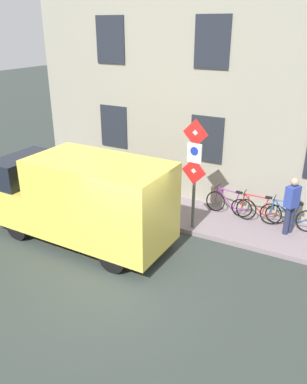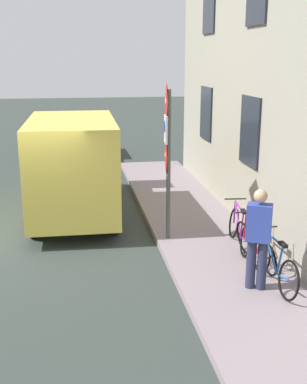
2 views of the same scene
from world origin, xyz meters
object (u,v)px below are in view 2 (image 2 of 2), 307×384
Objects in this scene: sign_post_stacked at (166,143)px; delivery_van at (73,163)px; bicycle_purple at (239,229)px; bicycle_blue at (274,264)px; bicycle_red at (255,245)px; parked_hatchback at (77,137)px; pedestrian at (258,236)px.

sign_post_stacked is 3.24m from delivery_van.
sign_post_stacked is 2.30m from bicycle_purple.
bicycle_blue is 1.00× the size of bicycle_red.
parked_hatchback is 2.35× the size of bicycle_red.
parked_hatchback is at bearing 38.18° from pedestrian.
bicycle_purple is at bearing -165.64° from parked_hatchback.
bicycle_blue is 1.00× the size of pedestrian.
pedestrian reaches higher than bicycle_blue.
parked_hatchback is at bearing -0.20° from delivery_van.
delivery_van is 5.85m from pedestrian.
parked_hatchback is 2.36× the size of bicycle_blue.
bicycle_red is (-0.00, 0.90, 0.00)m from bicycle_blue.
pedestrian reaches higher than bicycle_red.
pedestrian is (-0.35, -0.96, 0.56)m from bicycle_red.
bicycle_blue is 1.79m from bicycle_purple.
bicycle_red is 1.00× the size of pedestrian.
bicycle_purple is (1.39, -0.72, -1.68)m from sign_post_stacked.
bicycle_blue is (1.39, -2.51, -1.68)m from sign_post_stacked.
sign_post_stacked reaches higher than bicycle_blue.
delivery_van is at bearing 31.58° from bicycle_blue.
sign_post_stacked reaches higher than bicycle_red.
bicycle_purple is 1.00× the size of pedestrian.
delivery_van is 1.33× the size of parked_hatchback.
bicycle_purple is (3.15, -11.22, -0.22)m from parked_hatchback.
bicycle_red is 0.90m from bicycle_purple.
delivery_van reaches higher than bicycle_blue.
delivery_van reaches higher than bicycle_purple.
bicycle_blue is at bearing -53.28° from pedestrian.
parked_hatchback is 13.38m from pedestrian.
bicycle_blue is 0.90m from bicycle_red.
bicycle_red is (3.15, -12.11, -0.22)m from parked_hatchback.
sign_post_stacked is at bearing 48.21° from pedestrian.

